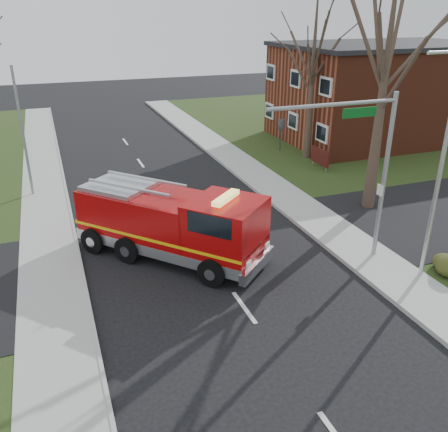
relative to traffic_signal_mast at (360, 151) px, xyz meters
name	(u,v)px	position (x,y,z in m)	size (l,w,h in m)	color
ground	(244,308)	(-5.21, -1.50, -4.71)	(120.00, 120.00, 0.00)	black
sidewalk_right	(391,274)	(0.99, -1.50, -4.63)	(2.40, 80.00, 0.15)	#9F9F99
sidewalk_left	(57,347)	(-11.41, -1.50, -4.63)	(2.40, 80.00, 0.15)	#9F9F99
brick_building	(381,92)	(13.79, 16.50, -1.05)	(15.40, 10.40, 7.25)	maroon
health_center_sign	(320,157)	(5.29, 11.00, -3.83)	(0.12, 2.00, 1.40)	#41120F
bare_tree_near	(387,60)	(4.29, 4.50, 2.71)	(6.00, 6.00, 12.00)	#402F26
bare_tree_far	(313,61)	(5.79, 13.50, 1.78)	(5.25, 5.25, 10.50)	#402F26
traffic_signal_mast	(360,151)	(0.00, 0.00, 0.00)	(5.29, 0.18, 6.80)	gray
streetlight_pole	(440,165)	(1.93, -2.00, -0.16)	(1.48, 0.16, 8.40)	#B7BABF
utility_pole_far	(23,134)	(-12.01, 12.50, -1.21)	(0.14, 0.14, 7.00)	gray
fire_engine	(173,225)	(-6.51, 3.05, -3.28)	(7.21, 7.62, 3.16)	#9F0708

